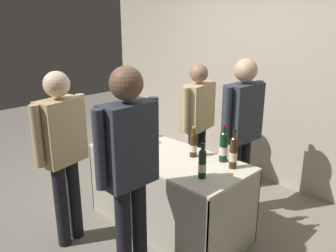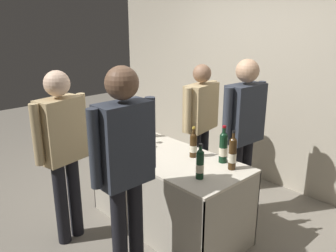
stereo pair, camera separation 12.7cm
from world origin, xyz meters
The scene contains 17 objects.
ground_plane centered at (0.00, 0.00, 0.00)m, with size 12.00×12.00×0.00m, color gray.
back_partition centered at (0.00, 1.70, 1.22)m, with size 5.57×0.12×2.44m, color #B2A893.
tasting_table centered at (0.00, 0.00, 0.53)m, with size 1.61×0.75×0.77m.
featured_wine_bottle centered at (0.19, 0.16, 0.89)m, with size 0.07×0.07×0.30m.
display_bottle_0 centered at (0.46, 0.26, 0.92)m, with size 0.08×0.08×0.35m.
display_bottle_1 centered at (0.55, -0.15, 0.90)m, with size 0.07×0.07×0.31m.
display_bottle_2 centered at (-0.69, 0.06, 0.92)m, with size 0.07×0.07×0.34m.
display_bottle_3 centered at (0.61, 0.20, 0.92)m, with size 0.07×0.07×0.36m.
display_bottle_4 centered at (-0.55, 0.21, 0.91)m, with size 0.07×0.07×0.32m.
wine_glass_near_vendor centered at (-0.46, -0.02, 0.88)m, with size 0.07×0.07×0.15m.
wine_glass_mid centered at (-0.33, -0.05, 0.86)m, with size 0.07×0.07×0.13m.
wine_glass_near_taster centered at (-0.39, 0.07, 0.87)m, with size 0.07×0.07×0.14m.
brochure_stand centered at (-0.55, -0.19, 0.83)m, with size 0.15×0.01×0.13m, color silver.
vendor_presenter centered at (0.35, 0.72, 1.01)m, with size 0.23×0.59×1.67m.
vendor_assistant centered at (-0.34, 0.84, 0.93)m, with size 0.29×0.63×1.55m.
taster_foreground_right centered at (-0.48, -0.84, 0.97)m, with size 0.28×0.56×1.63m.
taster_foreground_left centered at (0.35, -0.76, 1.05)m, with size 0.24×0.57×1.74m.
Camera 1 is at (2.20, -2.20, 2.05)m, focal length 36.92 mm.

